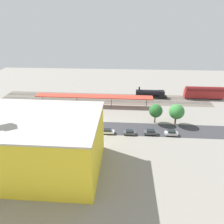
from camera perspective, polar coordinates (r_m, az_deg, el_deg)
ground_plane at (r=78.43m, az=-3.67°, el=-2.52°), size 157.37×157.37×0.00m
rail_bed at (r=98.72m, az=-2.15°, el=3.76°), size 98.52×14.55×0.01m
street_asphalt at (r=74.08m, az=-4.13°, el=-4.37°), size 98.47×10.27×0.01m
track_rails at (r=98.65m, az=-2.15°, el=3.85°), size 98.35×8.11×0.12m
platform_canopy_near at (r=90.01m, az=-5.05°, el=4.33°), size 51.01×4.99×4.50m
locomotive at (r=100.96m, az=10.82°, el=4.95°), size 14.81×3.10×5.22m
passenger_coach at (r=106.60m, az=24.09°, el=4.95°), size 18.01×3.30×5.95m
parked_car_0 at (r=72.06m, az=16.06°, el=-5.66°), size 4.31×1.90×1.78m
parked_car_1 at (r=70.95m, az=10.57°, el=-5.57°), size 4.41×1.84×1.71m
parked_car_2 at (r=70.03m, az=4.83°, el=-5.70°), size 4.05×1.88×1.56m
parked_car_3 at (r=70.34m, az=-1.29°, el=-5.42°), size 4.77×1.92×1.63m
parked_car_4 at (r=70.93m, az=-6.59°, el=-5.25°), size 4.17×2.01×1.76m
construction_building at (r=56.12m, az=-21.61°, el=-8.44°), size 34.74×21.36×14.75m
construction_roof_slab at (r=52.45m, az=-22.95°, el=-1.57°), size 35.35×21.97×0.40m
box_truck_0 at (r=72.18m, az=-18.45°, el=-5.21°), size 8.96×2.58×3.22m
street_tree_0 at (r=77.56m, az=17.47°, el=0.08°), size 5.46×5.46×7.80m
street_tree_1 at (r=82.41m, az=-21.48°, el=0.98°), size 4.48×4.48×7.27m
street_tree_2 at (r=76.71m, az=12.01°, el=0.32°), size 4.91×4.91×7.34m
traffic_light at (r=71.40m, az=-15.81°, el=-2.66°), size 0.50×0.36×6.53m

